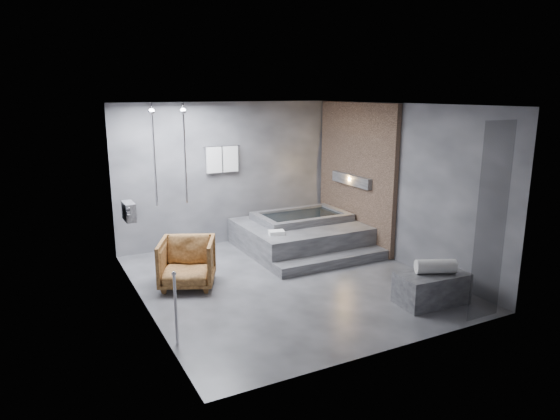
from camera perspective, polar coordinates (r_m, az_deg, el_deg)
room at (r=8.08m, az=2.52°, el=4.43°), size 5.00×5.04×2.82m
tub_deck at (r=9.75m, az=2.27°, el=-2.93°), size 2.20×2.00×0.50m
tub_step at (r=8.84m, az=6.04°, el=-5.83°), size 2.20×0.36×0.18m
concrete_bench at (r=7.60m, az=16.91°, el=-8.53°), size 1.04×0.62×0.45m
driftwood_chair at (r=7.96m, az=-10.57°, el=-5.95°), size 1.10×1.11×0.77m
rolled_towel at (r=7.50m, az=17.36°, el=-6.18°), size 0.60×0.42×0.20m
deck_towel at (r=8.90m, az=-0.39°, el=-2.60°), size 0.31×0.26×0.07m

